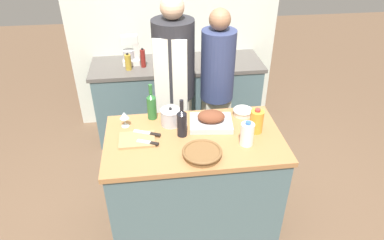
{
  "coord_description": "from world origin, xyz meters",
  "views": [
    {
      "loc": [
        -0.28,
        -2.06,
        2.4
      ],
      "look_at": [
        0.0,
        0.11,
        0.98
      ],
      "focal_mm": 32.0,
      "sensor_mm": 36.0,
      "label": 1
    }
  ],
  "objects_px": {
    "wine_bottle_green": "(152,105)",
    "person_cook_aproned": "(174,82)",
    "mixing_bowl": "(243,112)",
    "stand_mixer": "(131,52)",
    "condiment_bottle_extra": "(186,59)",
    "person_cook_guest": "(217,85)",
    "juice_jug": "(256,121)",
    "knife_chef": "(148,133)",
    "cutting_board": "(137,140)",
    "wicker_basket": "(202,153)",
    "milk_jug": "(247,134)",
    "condiment_bottle_tall": "(143,58)",
    "wine_bottle_dark": "(182,122)",
    "condiment_bottle_short": "(128,62)",
    "knife_paring": "(149,142)",
    "roasting_pan": "(211,120)",
    "stock_pot": "(171,117)"
  },
  "relations": [
    {
      "from": "condiment_bottle_tall",
      "to": "person_cook_aproned",
      "type": "height_order",
      "value": "person_cook_aproned"
    },
    {
      "from": "condiment_bottle_extra",
      "to": "person_cook_guest",
      "type": "height_order",
      "value": "person_cook_guest"
    },
    {
      "from": "wicker_basket",
      "to": "roasting_pan",
      "type": "bearing_deg",
      "value": 71.34
    },
    {
      "from": "wine_bottle_dark",
      "to": "knife_chef",
      "type": "relative_size",
      "value": 1.45
    },
    {
      "from": "wine_bottle_dark",
      "to": "condiment_bottle_tall",
      "type": "relative_size",
      "value": 1.45
    },
    {
      "from": "wicker_basket",
      "to": "stand_mixer",
      "type": "bearing_deg",
      "value": 106.91
    },
    {
      "from": "milk_jug",
      "to": "cutting_board",
      "type": "bearing_deg",
      "value": 169.88
    },
    {
      "from": "stand_mixer",
      "to": "condiment_bottle_short",
      "type": "height_order",
      "value": "stand_mixer"
    },
    {
      "from": "cutting_board",
      "to": "person_cook_guest",
      "type": "height_order",
      "value": "person_cook_guest"
    },
    {
      "from": "wine_bottle_green",
      "to": "condiment_bottle_tall",
      "type": "relative_size",
      "value": 1.45
    },
    {
      "from": "mixing_bowl",
      "to": "stand_mixer",
      "type": "xyz_separation_m",
      "value": [
        -0.93,
        1.2,
        0.09
      ]
    },
    {
      "from": "mixing_bowl",
      "to": "knife_chef",
      "type": "height_order",
      "value": "mixing_bowl"
    },
    {
      "from": "juice_jug",
      "to": "condiment_bottle_short",
      "type": "distance_m",
      "value": 1.63
    },
    {
      "from": "milk_jug",
      "to": "knife_paring",
      "type": "distance_m",
      "value": 0.71
    },
    {
      "from": "wine_bottle_green",
      "to": "person_cook_aproned",
      "type": "relative_size",
      "value": 0.17
    },
    {
      "from": "milk_jug",
      "to": "condiment_bottle_tall",
      "type": "distance_m",
      "value": 1.66
    },
    {
      "from": "condiment_bottle_tall",
      "to": "roasting_pan",
      "type": "bearing_deg",
      "value": -67.08
    },
    {
      "from": "wine_bottle_dark",
      "to": "condiment_bottle_tall",
      "type": "bearing_deg",
      "value": 101.89
    },
    {
      "from": "wine_bottle_dark",
      "to": "stand_mixer",
      "type": "height_order",
      "value": "stand_mixer"
    },
    {
      "from": "mixing_bowl",
      "to": "person_cook_aproned",
      "type": "distance_m",
      "value": 0.74
    },
    {
      "from": "roasting_pan",
      "to": "cutting_board",
      "type": "height_order",
      "value": "roasting_pan"
    },
    {
      "from": "condiment_bottle_short",
      "to": "condiment_bottle_extra",
      "type": "bearing_deg",
      "value": -0.28
    },
    {
      "from": "person_cook_guest",
      "to": "juice_jug",
      "type": "bearing_deg",
      "value": -84.84
    },
    {
      "from": "condiment_bottle_short",
      "to": "person_cook_aproned",
      "type": "height_order",
      "value": "person_cook_aproned"
    },
    {
      "from": "juice_jug",
      "to": "condiment_bottle_tall",
      "type": "height_order",
      "value": "same"
    },
    {
      "from": "cutting_board",
      "to": "person_cook_guest",
      "type": "distance_m",
      "value": 1.08
    },
    {
      "from": "knife_paring",
      "to": "stand_mixer",
      "type": "bearing_deg",
      "value": 95.71
    },
    {
      "from": "wicker_basket",
      "to": "knife_paring",
      "type": "height_order",
      "value": "wicker_basket"
    },
    {
      "from": "person_cook_aproned",
      "to": "juice_jug",
      "type": "bearing_deg",
      "value": -39.87
    },
    {
      "from": "condiment_bottle_short",
      "to": "person_cook_guest",
      "type": "xyz_separation_m",
      "value": [
        0.84,
        -0.53,
        -0.06
      ]
    },
    {
      "from": "knife_paring",
      "to": "stand_mixer",
      "type": "xyz_separation_m",
      "value": [
        -0.15,
        1.51,
        0.1
      ]
    },
    {
      "from": "wine_bottle_dark",
      "to": "condiment_bottle_extra",
      "type": "relative_size",
      "value": 1.56
    },
    {
      "from": "wicker_basket",
      "to": "milk_jug",
      "type": "bearing_deg",
      "value": 16.84
    },
    {
      "from": "stock_pot",
      "to": "milk_jug",
      "type": "height_order",
      "value": "milk_jug"
    },
    {
      "from": "milk_jug",
      "to": "mixing_bowl",
      "type": "bearing_deg",
      "value": 79.25
    },
    {
      "from": "knife_chef",
      "to": "knife_paring",
      "type": "xyz_separation_m",
      "value": [
        0.0,
        -0.12,
        -0.0
      ]
    },
    {
      "from": "wine_bottle_green",
      "to": "knife_chef",
      "type": "bearing_deg",
      "value": -99.48
    },
    {
      "from": "mixing_bowl",
      "to": "juice_jug",
      "type": "distance_m",
      "value": 0.26
    },
    {
      "from": "condiment_bottle_tall",
      "to": "condiment_bottle_extra",
      "type": "relative_size",
      "value": 1.08
    },
    {
      "from": "mixing_bowl",
      "to": "condiment_bottle_tall",
      "type": "relative_size",
      "value": 0.78
    },
    {
      "from": "mixing_bowl",
      "to": "stand_mixer",
      "type": "bearing_deg",
      "value": 127.77
    },
    {
      "from": "wine_bottle_dark",
      "to": "person_cook_aproned",
      "type": "relative_size",
      "value": 0.17
    },
    {
      "from": "wicker_basket",
      "to": "stand_mixer",
      "type": "xyz_separation_m",
      "value": [
        -0.52,
        1.7,
        0.09
      ]
    },
    {
      "from": "stock_pot",
      "to": "stand_mixer",
      "type": "distance_m",
      "value": 1.31
    },
    {
      "from": "wicker_basket",
      "to": "condiment_bottle_short",
      "type": "xyz_separation_m",
      "value": [
        -0.55,
        1.55,
        0.04
      ]
    },
    {
      "from": "wicker_basket",
      "to": "condiment_bottle_extra",
      "type": "relative_size",
      "value": 1.43
    },
    {
      "from": "milk_jug",
      "to": "knife_paring",
      "type": "bearing_deg",
      "value": 173.59
    },
    {
      "from": "stand_mixer",
      "to": "person_cook_aproned",
      "type": "relative_size",
      "value": 0.18
    },
    {
      "from": "roasting_pan",
      "to": "condiment_bottle_tall",
      "type": "xyz_separation_m",
      "value": [
        -0.52,
        1.22,
        0.04
      ]
    },
    {
      "from": "roasting_pan",
      "to": "juice_jug",
      "type": "xyz_separation_m",
      "value": [
        0.33,
        -0.12,
        0.04
      ]
    }
  ]
}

